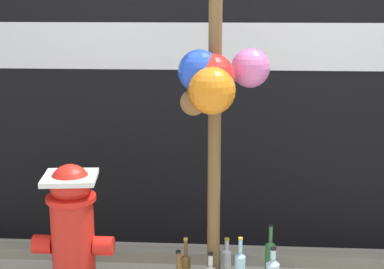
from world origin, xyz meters
TOP-DOWN VIEW (x-y plane):
  - building_wall at (0.00, 1.32)m, footprint 10.00×0.21m
  - curb_strip at (0.00, 0.94)m, footprint 8.00×0.12m
  - memorial_post at (-0.12, 0.48)m, footprint 0.54×0.61m
  - fire_hydrant at (-0.94, 0.39)m, footprint 0.48×0.34m
  - bottle_0 at (-0.04, 0.62)m, footprint 0.06×0.06m
  - bottle_1 at (-0.11, 0.70)m, footprint 0.06×0.06m
  - bottle_3 at (0.23, 0.58)m, footprint 0.06×0.06m

SIDE VIEW (x-z plane):
  - curb_strip at x=0.00m, z-range 0.00..0.08m
  - bottle_1 at x=-0.11m, z-range -0.05..0.26m
  - bottle_0 at x=-0.04m, z-range -0.03..0.29m
  - bottle_3 at x=0.23m, z-range -0.04..0.38m
  - fire_hydrant at x=-0.94m, z-range 0.02..0.86m
  - memorial_post at x=-0.12m, z-range 0.14..2.79m
  - building_wall at x=0.00m, z-range 0.00..3.31m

